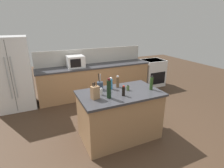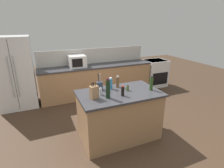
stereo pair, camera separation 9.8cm
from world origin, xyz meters
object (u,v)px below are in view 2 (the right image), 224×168
utensil_crock (100,85)px  dish_soap_bottle (111,84)px  salt_shaker (101,91)px  refrigerator (15,73)px  range_oven (155,73)px  olive_oil_bottle (151,84)px  spice_jar_oregano (128,88)px  soy_sauce_bottle (123,91)px  knife_block (94,92)px  pepper_grinder (118,82)px  wine_bottle (108,89)px  microwave (77,61)px

utensil_crock → dish_soap_bottle: size_ratio=1.41×
salt_shaker → refrigerator: bearing=124.9°
range_oven → olive_oil_bottle: olive_oil_bottle is taller
olive_oil_bottle → range_oven: bearing=51.9°
spice_jar_oregano → soy_sauce_bottle: bearing=-136.1°
dish_soap_bottle → soy_sauce_bottle: bearing=-80.7°
refrigerator → dish_soap_bottle: 2.72m
range_oven → knife_block: (-2.94, -2.27, 0.59)m
pepper_grinder → olive_oil_bottle: olive_oil_bottle is taller
knife_block → olive_oil_bottle: bearing=-16.3°
olive_oil_bottle → wine_bottle: 0.89m
dish_soap_bottle → spice_jar_oregano: bearing=-38.3°
range_oven → wine_bottle: 3.64m
wine_bottle → soy_sauce_bottle: bearing=-3.5°
spice_jar_oregano → salt_shaker: size_ratio=0.79×
utensil_crock → wine_bottle: size_ratio=0.91×
pepper_grinder → salt_shaker: (-0.44, -0.23, -0.05)m
pepper_grinder → spice_jar_oregano: 0.27m
soy_sauce_bottle → wine_bottle: 0.28m
microwave → dish_soap_bottle: (0.21, -1.96, -0.06)m
refrigerator → pepper_grinder: (1.98, -1.98, 0.13)m
refrigerator → wine_bottle: (1.61, -2.39, 0.18)m
microwave → refrigerator: bearing=178.2°
soy_sauce_bottle → pepper_grinder: 0.44m
microwave → spice_jar_oregano: 2.22m
pepper_grinder → soy_sauce_bottle: bearing=-102.9°
utensil_crock → wine_bottle: bearing=-90.3°
soy_sauce_bottle → spice_jar_oregano: soy_sauce_bottle is taller
knife_block → pepper_grinder: knife_block is taller
utensil_crock → soy_sauce_bottle: utensil_crock is taller
knife_block → utensil_crock: 0.43m
knife_block → utensil_crock: utensil_crock is taller
refrigerator → utensil_crock: bearing=-50.5°
range_oven → microwave: (-2.71, 0.00, 0.64)m
range_oven → salt_shaker: 3.56m
range_oven → olive_oil_bottle: size_ratio=3.38×
refrigerator → olive_oil_bottle: bearing=-43.4°
soy_sauce_bottle → dish_soap_bottle: size_ratio=0.81×
range_oven → pepper_grinder: (-2.34, -1.93, 0.58)m
microwave → dish_soap_bottle: microwave is taller
olive_oil_bottle → salt_shaker: bearing=170.6°
pepper_grinder → knife_block: bearing=-150.1°
olive_oil_bottle → refrigerator: bearing=136.6°
soy_sauce_bottle → wine_bottle: bearing=176.5°
microwave → knife_block: microwave is taller
range_oven → spice_jar_oregano: size_ratio=8.94×
microwave → knife_block: size_ratio=1.61×
range_oven → wine_bottle: wine_bottle is taller
pepper_grinder → wine_bottle: (-0.37, -0.41, 0.06)m
spice_jar_oregano → knife_block: bearing=-171.5°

